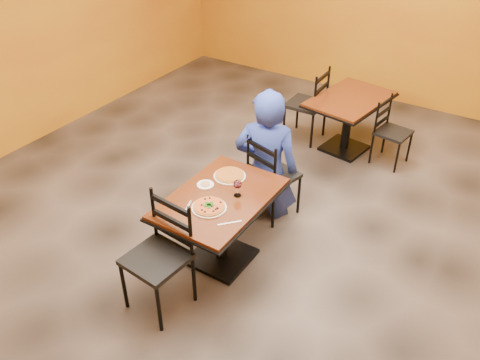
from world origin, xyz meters
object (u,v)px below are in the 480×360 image
Objects in this scene: chair_second_left at (306,104)px; diner at (267,154)px; table_main at (220,214)px; pizza_main at (209,206)px; pizza_far at (230,175)px; wine_glass at (238,187)px; chair_main_near at (156,260)px; chair_main_far at (274,175)px; table_second at (349,112)px; plate_far at (230,176)px; plate_main at (209,208)px; side_plate at (205,185)px; chair_second_right at (393,133)px.

diner is at bearing 11.46° from chair_second_left.
table_main is 0.29m from pizza_main.
pizza_far is 1.56× the size of wine_glass.
wine_glass reaches higher than table_main.
chair_main_far is at bearing 89.30° from chair_main_near.
pizza_far is (-0.11, 0.32, 0.21)m from table_main.
table_second is 3.42m from chair_main_near.
plate_far is (-0.29, -2.31, 0.20)m from table_second.
table_main is 0.28m from plate_main.
wine_glass is at bearing -43.61° from pizza_far.
diner is 0.61m from plate_far.
table_second is at bearing 86.61° from pizza_main.
plate_far reaches higher than table_main.
diner reaches higher than wine_glass.
pizza_main reaches higher than table_main.
plate_main is at bearing -49.01° from side_plate.
chair_main_near is at bearing 172.86° from chair_second_right.
chair_main_near is at bearing -83.63° from side_plate.
diner reaches higher than table_main.
wine_glass is at bearing 173.21° from chair_second_right.
pizza_far is at bearing 91.19° from chair_main_far.
chair_main_near is 3.36× the size of plate_main.
pizza_main is at bearing -84.94° from table_main.
wine_glass is (-0.66, -2.54, 0.42)m from chair_second_right.
plate_far is at bearing 103.60° from pizza_main.
side_plate is at bearing 166.38° from chair_second_right.
diner is 4.65× the size of plate_far.
chair_main_far is at bearing 86.94° from table_main.
pizza_main reaches higher than plate_far.
wine_glass is at bearing 69.70° from plate_main.
plate_main is 0.32m from wine_glass.
wine_glass is at bearing 69.70° from pizza_main.
chair_second_left is 1.21m from chair_second_right.
chair_main_near is at bearing 99.85° from chair_main_far.
chair_second_right is at bearing -97.78° from chair_main_far.
plate_main reaches higher than table_main.
table_main is 3.97× the size of plate_far.
chair_second_right reaches higher than table_main.
chair_second_left is (-0.30, 3.40, -0.02)m from chair_main_near.
chair_main_far is 3.12× the size of plate_far.
table_second is 2.34m from plate_far.
plate_main is 1.72× the size of wine_glass.
chair_second_left reaches higher than plate_far.
chair_main_far reaches higher than chair_second_right.
side_plate is at bearing 101.51° from chair_main_near.
plate_far reaches higher than table_second.
chair_second_left reaches higher than plate_main.
chair_second_left is 1.77m from diner.
chair_main_near is at bearing 3.93° from chair_second_left.
pizza_main is (0.14, 0.57, 0.25)m from chair_main_near.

